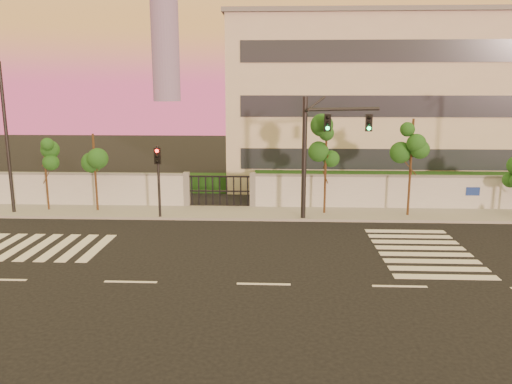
{
  "coord_description": "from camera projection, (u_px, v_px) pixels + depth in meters",
  "views": [
    {
      "loc": [
        0.47,
        -17.42,
        7.11
      ],
      "look_at": [
        -0.54,
        6.0,
        2.26
      ],
      "focal_mm": 35.0,
      "sensor_mm": 36.0,
      "label": 1
    }
  ],
  "objects": [
    {
      "name": "streetlight_west",
      "position": [
        4.0,
        130.0,
        27.67
      ],
      "size": [
        0.54,
        2.16,
        9.0
      ],
      "color": "black",
      "rests_on": "ground"
    },
    {
      "name": "road_markings",
      "position": [
        231.0,
        251.0,
        22.25
      ],
      "size": [
        57.0,
        7.62,
        0.02
      ],
      "color": "silver",
      "rests_on": "ground"
    },
    {
      "name": "hedge_row",
      "position": [
        288.0,
        187.0,
        32.71
      ],
      "size": [
        41.0,
        4.25,
        1.8
      ],
      "color": "#103614",
      "rests_on": "ground"
    },
    {
      "name": "perimeter_wall",
      "position": [
        271.0,
        191.0,
        30.03
      ],
      "size": [
        60.0,
        0.36,
        2.2
      ],
      "color": "#B2B5B9",
      "rests_on": "ground"
    },
    {
      "name": "traffic_signal_main",
      "position": [
        320.0,
        144.0,
        26.6
      ],
      "size": [
        4.15,
        1.56,
        6.72
      ],
      "rotation": [
        0.0,
        0.0,
        0.35
      ],
      "color": "black",
      "rests_on": "ground"
    },
    {
      "name": "traffic_signal_secondary",
      "position": [
        158.0,
        173.0,
        27.24
      ],
      "size": [
        0.32,
        0.32,
        4.11
      ],
      "rotation": [
        0.0,
        0.0,
        0.31
      ],
      "color": "black",
      "rests_on": "ground"
    },
    {
      "name": "street_tree_d",
      "position": [
        327.0,
        146.0,
        27.86
      ],
      "size": [
        1.6,
        1.27,
        5.45
      ],
      "color": "#382314",
      "rests_on": "ground"
    },
    {
      "name": "street_tree_c",
      "position": [
        95.0,
        155.0,
        28.64
      ],
      "size": [
        1.56,
        1.24,
        4.62
      ],
      "color": "#382314",
      "rests_on": "ground"
    },
    {
      "name": "street_tree_b",
      "position": [
        45.0,
        159.0,
        28.79
      ],
      "size": [
        1.32,
        1.05,
        4.29
      ],
      "color": "#382314",
      "rests_on": "ground"
    },
    {
      "name": "sidewalk",
      "position": [
        269.0,
        213.0,
        28.76
      ],
      "size": [
        60.0,
        3.0,
        0.15
      ],
      "primitive_type": "cube",
      "color": "gray",
      "rests_on": "ground"
    },
    {
      "name": "ground",
      "position": [
        264.0,
        284.0,
        18.51
      ],
      "size": [
        120.0,
        120.0,
        0.0
      ],
      "primitive_type": "plane",
      "color": "black",
      "rests_on": "ground"
    },
    {
      "name": "institutional_building",
      "position": [
        389.0,
        102.0,
        38.39
      ],
      "size": [
        24.4,
        12.4,
        12.25
      ],
      "color": "beige",
      "rests_on": "ground"
    },
    {
      "name": "street_tree_e",
      "position": [
        412.0,
        146.0,
        27.33
      ],
      "size": [
        1.6,
        1.28,
        5.53
      ],
      "color": "#382314",
      "rests_on": "ground"
    }
  ]
}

